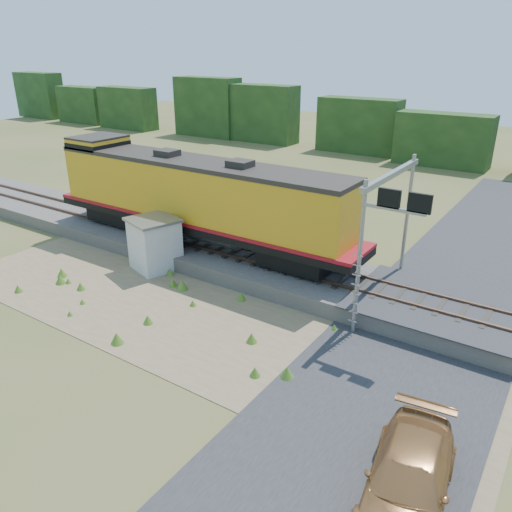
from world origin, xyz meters
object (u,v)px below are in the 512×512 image
Objects in this scene: signal_gantry at (391,208)px; car at (408,479)px; locomotive at (193,196)px; shed at (155,244)px.

car is (4.20, -9.10, -4.15)m from signal_gantry.
locomotive reaches higher than shed.
signal_gantry reaches higher than car.
locomotive reaches higher than car.
shed is 17.43m from car.
shed reaches higher than car.
signal_gantry is (11.21, -0.64, 1.44)m from locomotive.
locomotive is 3.87× the size of car.
shed is at bearing 147.99° from car.
locomotive is 3.34m from shed.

